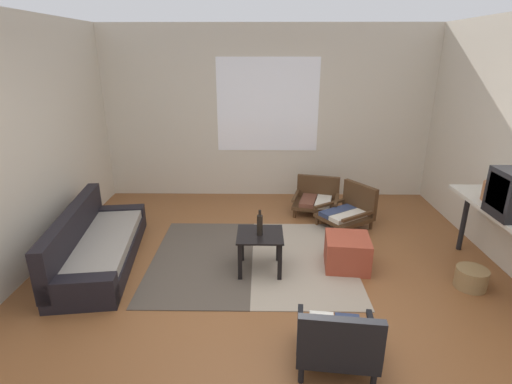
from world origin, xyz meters
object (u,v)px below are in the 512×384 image
at_px(armchair_by_window, 317,198).
at_px(armchair_striped_foreground, 337,341).
at_px(ottoman_orange, 347,252).
at_px(console_shelf, 504,217).
at_px(wicker_basket, 471,278).
at_px(armchair_corner, 349,210).
at_px(glass_bottle, 260,225).
at_px(clay_vase, 495,191).
at_px(coffee_table, 260,243).
at_px(couch, 96,246).

bearing_deg(armchair_by_window, armchair_striped_foreground, -94.73).
xyz_separation_m(ottoman_orange, console_shelf, (1.47, -0.25, 0.55)).
relative_size(armchair_striped_foreground, wicker_basket, 2.09).
bearing_deg(armchair_corner, ottoman_orange, -102.73).
xyz_separation_m(armchair_corner, glass_bottle, (-1.23, -1.21, 0.32)).
height_order(armchair_striped_foreground, armchair_corner, armchair_striped_foreground).
bearing_deg(wicker_basket, armchair_striped_foreground, -144.57).
relative_size(armchair_corner, console_shelf, 0.55).
xyz_separation_m(clay_vase, wicker_basket, (-0.28, -0.36, -0.82)).
relative_size(coffee_table, console_shelf, 0.33).
relative_size(glass_bottle, wicker_basket, 0.91).
xyz_separation_m(console_shelf, clay_vase, (0.00, 0.23, 0.19)).
bearing_deg(console_shelf, armchair_by_window, 130.66).
xyz_separation_m(armchair_by_window, console_shelf, (1.60, -1.87, 0.50)).
bearing_deg(armchair_striped_foreground, armchair_corner, 76.30).
distance_m(coffee_table, armchair_corner, 1.71).
bearing_deg(coffee_table, armchair_by_window, 63.58).
bearing_deg(couch, coffee_table, -4.64).
bearing_deg(armchair_corner, coffee_table, -135.82).
distance_m(couch, wicker_basket, 4.07).
height_order(armchair_corner, glass_bottle, glass_bottle).
bearing_deg(armchair_striped_foreground, ottoman_orange, 75.60).
bearing_deg(clay_vase, armchair_striped_foreground, -141.33).
relative_size(armchair_striped_foreground, clay_vase, 2.29).
bearing_deg(armchair_striped_foreground, glass_bottle, 112.44).
distance_m(clay_vase, glass_bottle, 2.48).
distance_m(coffee_table, glass_bottle, 0.22).
xyz_separation_m(armchair_by_window, glass_bottle, (-0.84, -1.72, 0.33)).
distance_m(couch, console_shelf, 4.36).
bearing_deg(glass_bottle, clay_vase, 1.73).
height_order(clay_vase, wicker_basket, clay_vase).
height_order(couch, coffee_table, couch).
distance_m(coffee_table, clay_vase, 2.52).
xyz_separation_m(couch, console_shelf, (4.32, -0.33, 0.53)).
xyz_separation_m(clay_vase, glass_bottle, (-2.45, -0.07, -0.36)).
xyz_separation_m(armchair_corner, wicker_basket, (0.94, -1.50, -0.13)).
distance_m(couch, clay_vase, 4.38).
bearing_deg(couch, armchair_by_window, 29.62).
bearing_deg(ottoman_orange, armchair_striped_foreground, -104.40).
bearing_deg(armchair_by_window, wicker_basket, -56.54).
distance_m(armchair_by_window, ottoman_orange, 1.62).
height_order(coffee_table, armchair_striped_foreground, armchair_striped_foreground).
distance_m(glass_bottle, wicker_basket, 2.24).
relative_size(couch, wicker_basket, 6.41).
distance_m(coffee_table, console_shelf, 2.48).
bearing_deg(console_shelf, coffee_table, 175.94).
bearing_deg(glass_bottle, ottoman_orange, 5.85).
bearing_deg(armchair_corner, wicker_basket, -57.78).
distance_m(couch, armchair_by_window, 3.12).
bearing_deg(wicker_basket, couch, 173.46).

